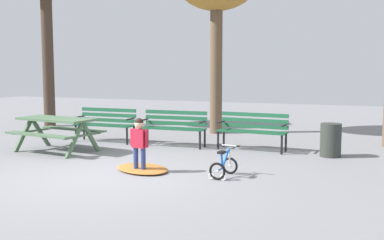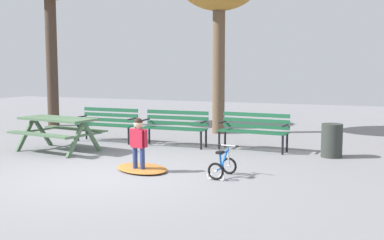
% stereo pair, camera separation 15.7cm
% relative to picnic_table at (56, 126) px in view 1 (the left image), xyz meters
% --- Properties ---
extents(ground, '(36.00, 36.00, 0.00)m').
position_rel_picnic_table_xyz_m(ground, '(2.32, -1.70, -0.59)').
color(ground, gray).
extents(picnic_table, '(1.96, 1.56, 0.79)m').
position_rel_picnic_table_xyz_m(picnic_table, '(0.00, 0.00, 0.00)').
color(picnic_table, '#4C6B4C').
rests_on(picnic_table, ground).
extents(park_bench_far_left, '(1.60, 0.47, 0.85)m').
position_rel_picnic_table_xyz_m(park_bench_far_left, '(0.24, 1.68, -0.08)').
color(park_bench_far_left, '#195133').
rests_on(park_bench_far_left, ground).
extents(park_bench_left, '(1.62, 0.52, 0.85)m').
position_rel_picnic_table_xyz_m(park_bench_left, '(2.13, 1.70, -0.08)').
color(park_bench_left, '#195133').
rests_on(park_bench_left, ground).
extents(park_bench_right, '(1.62, 0.55, 0.85)m').
position_rel_picnic_table_xyz_m(park_bench_right, '(4.04, 1.85, -0.08)').
color(park_bench_right, '#195133').
rests_on(park_bench_right, ground).
extents(child_standing, '(0.38, 0.18, 0.99)m').
position_rel_picnic_table_xyz_m(child_standing, '(2.76, -1.19, -0.02)').
color(child_standing, navy).
rests_on(child_standing, ground).
extents(kids_bicycle, '(0.42, 0.59, 0.54)m').
position_rel_picnic_table_xyz_m(kids_bicycle, '(4.28, -0.96, -0.39)').
color(kids_bicycle, black).
rests_on(kids_bicycle, ground).
extents(leaf_pile, '(1.41, 1.27, 0.07)m').
position_rel_picnic_table_xyz_m(leaf_pile, '(2.72, -1.02, -0.56)').
color(leaf_pile, '#B26B2D').
rests_on(leaf_pile, ground).
extents(trash_bin, '(0.44, 0.44, 0.71)m').
position_rel_picnic_table_xyz_m(trash_bin, '(5.79, 1.69, -0.24)').
color(trash_bin, '#2D332D').
rests_on(trash_bin, ground).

